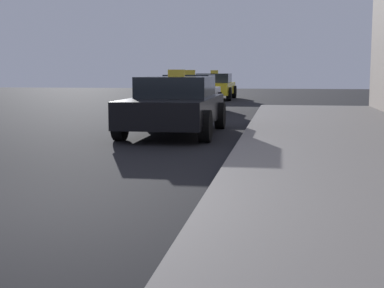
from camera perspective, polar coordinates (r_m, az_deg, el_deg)
car_black at (r=12.60m, az=-1.72°, el=3.96°), size 1.96×4.21×1.43m
car_white at (r=19.31m, az=-0.30°, el=5.16°), size 1.96×4.01×1.43m
car_yellow at (r=28.09m, az=2.22°, el=5.86°), size 2.00×4.37×1.43m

